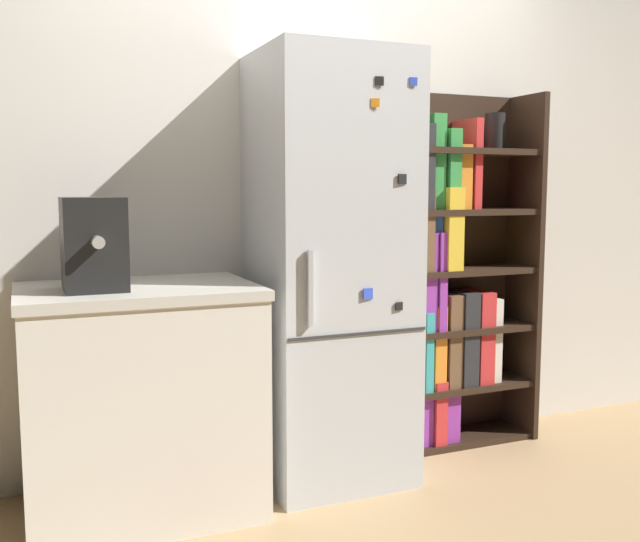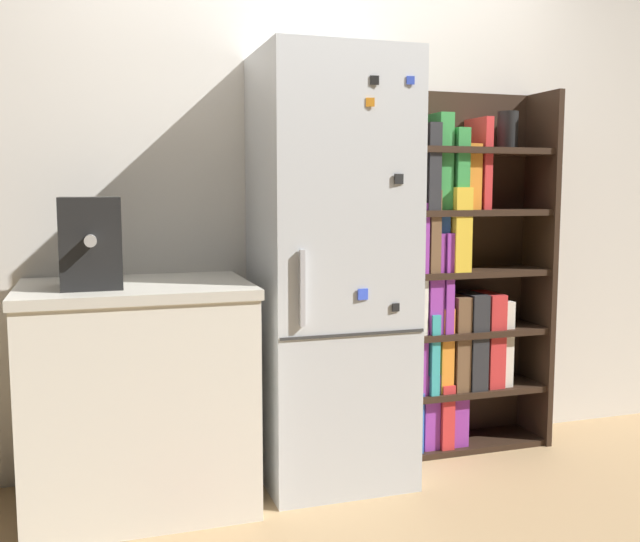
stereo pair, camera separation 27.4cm
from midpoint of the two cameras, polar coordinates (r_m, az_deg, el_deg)
name	(u,v)px [view 2 (the right image)]	position (r m, az deg, el deg)	size (l,w,h in m)	color
ground_plane	(342,488)	(3.22, 4.28, -16.97)	(16.00, 16.00, 0.00)	tan
wall_back	(309,186)	(3.40, 1.44, 6.79)	(8.00, 0.05, 2.60)	silver
refrigerator	(330,270)	(3.12, 3.35, 0.03)	(0.63, 0.61, 1.86)	silver
bookshelf	(453,285)	(3.59, 12.78, -1.14)	(0.79, 0.30, 1.76)	black
kitchen_counter	(138,394)	(2.99, -11.80, -9.66)	(0.90, 0.67, 0.91)	silver
espresso_machine	(91,242)	(2.82, -15.28, 2.22)	(0.22, 0.32, 0.35)	black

